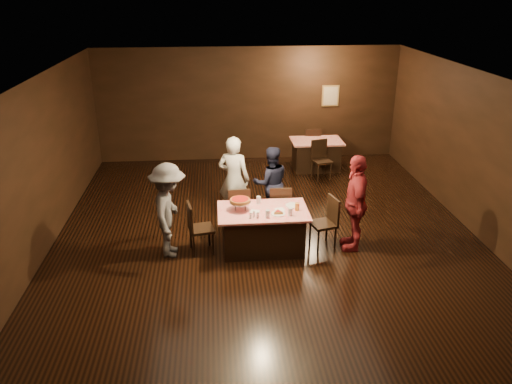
% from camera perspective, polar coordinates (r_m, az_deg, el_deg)
% --- Properties ---
extents(room, '(10.00, 10.04, 3.02)m').
position_cam_1_polar(room, '(8.50, 1.61, 6.75)').
color(room, black).
rests_on(room, ground).
extents(main_table, '(1.60, 1.00, 0.77)m').
position_cam_1_polar(main_table, '(8.99, 0.78, -4.33)').
color(main_table, red).
rests_on(main_table, ground).
extents(back_table, '(1.30, 0.90, 0.77)m').
position_cam_1_polar(back_table, '(13.03, 6.88, 4.26)').
color(back_table, red).
rests_on(back_table, ground).
extents(chair_far_left, '(0.45, 0.45, 0.95)m').
position_cam_1_polar(chair_far_left, '(9.60, -2.04, -1.92)').
color(chair_far_left, black).
rests_on(chair_far_left, ground).
extents(chair_far_right, '(0.43, 0.43, 0.95)m').
position_cam_1_polar(chair_far_right, '(9.67, 2.70, -1.74)').
color(chair_far_right, black).
rests_on(chair_far_right, ground).
extents(chair_end_left, '(0.49, 0.49, 0.95)m').
position_cam_1_polar(chair_end_left, '(8.92, -6.28, -4.07)').
color(chair_end_left, black).
rests_on(chair_end_left, ground).
extents(chair_end_right, '(0.51, 0.51, 0.95)m').
position_cam_1_polar(chair_end_right, '(9.12, 7.69, -3.52)').
color(chair_end_right, black).
rests_on(chair_end_right, ground).
extents(chair_back_near, '(0.51, 0.51, 0.95)m').
position_cam_1_polar(chair_back_near, '(12.35, 7.54, 3.63)').
color(chair_back_near, black).
rests_on(chair_back_near, ground).
extents(chair_back_far, '(0.45, 0.45, 0.95)m').
position_cam_1_polar(chair_back_far, '(13.56, 6.40, 5.43)').
color(chair_back_far, black).
rests_on(chair_back_far, ground).
extents(diner_white_jacket, '(0.75, 0.62, 1.76)m').
position_cam_1_polar(diner_white_jacket, '(9.93, -2.55, 1.48)').
color(diner_white_jacket, silver).
rests_on(diner_white_jacket, ground).
extents(diner_navy_hoodie, '(0.79, 0.65, 1.52)m').
position_cam_1_polar(diner_navy_hoodie, '(10.06, 1.71, 1.05)').
color(diner_navy_hoodie, black).
rests_on(diner_navy_hoodie, ground).
extents(diner_grey_knit, '(0.68, 1.12, 1.70)m').
position_cam_1_polar(diner_grey_knit, '(8.75, -9.92, -2.10)').
color(diner_grey_knit, '#58585D').
rests_on(diner_grey_knit, ground).
extents(diner_red_shirt, '(0.56, 1.09, 1.78)m').
position_cam_1_polar(diner_red_shirt, '(9.01, 11.28, -1.21)').
color(diner_red_shirt, maroon).
rests_on(diner_red_shirt, ground).
extents(pizza_stand, '(0.38, 0.38, 0.22)m').
position_cam_1_polar(pizza_stand, '(8.77, -1.83, -0.99)').
color(pizza_stand, black).
rests_on(pizza_stand, main_table).
extents(plate_with_slice, '(0.25, 0.25, 0.06)m').
position_cam_1_polar(plate_with_slice, '(8.68, 2.56, -2.39)').
color(plate_with_slice, white).
rests_on(plate_with_slice, main_table).
extents(plate_empty, '(0.25, 0.25, 0.01)m').
position_cam_1_polar(plate_empty, '(9.02, 4.18, -1.53)').
color(plate_empty, white).
rests_on(plate_empty, main_table).
extents(glass_front_left, '(0.08, 0.08, 0.14)m').
position_cam_1_polar(glass_front_left, '(8.53, 1.33, -2.51)').
color(glass_front_left, silver).
rests_on(glass_front_left, main_table).
extents(glass_front_right, '(0.08, 0.08, 0.14)m').
position_cam_1_polar(glass_front_right, '(8.62, 3.94, -2.27)').
color(glass_front_right, silver).
rests_on(glass_front_right, main_table).
extents(glass_amber, '(0.08, 0.08, 0.14)m').
position_cam_1_polar(glass_amber, '(8.83, 4.71, -1.68)').
color(glass_amber, '#BF7F26').
rests_on(glass_amber, main_table).
extents(glass_back, '(0.08, 0.08, 0.14)m').
position_cam_1_polar(glass_back, '(9.06, 0.29, -0.92)').
color(glass_back, silver).
rests_on(glass_back, main_table).
extents(condiments, '(0.17, 0.10, 0.09)m').
position_cam_1_polar(condiments, '(8.53, -0.22, -2.65)').
color(condiments, silver).
rests_on(condiments, main_table).
extents(napkin_center, '(0.19, 0.19, 0.01)m').
position_cam_1_polar(napkin_center, '(8.86, 2.73, -2.02)').
color(napkin_center, white).
rests_on(napkin_center, main_table).
extents(napkin_left, '(0.21, 0.21, 0.01)m').
position_cam_1_polar(napkin_left, '(8.77, -0.15, -2.26)').
color(napkin_left, white).
rests_on(napkin_left, main_table).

